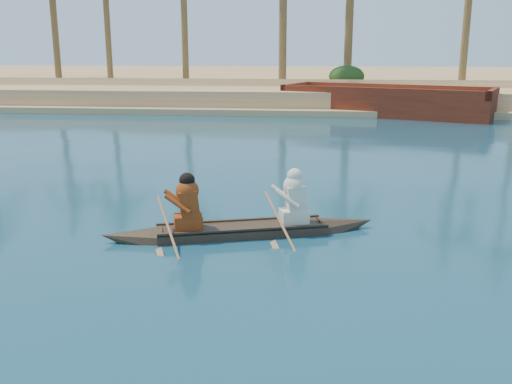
# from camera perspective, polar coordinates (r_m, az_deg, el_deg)

# --- Properties ---
(sandy_embankment) EXTENTS (150.00, 51.00, 1.50)m
(sandy_embankment) POSITION_cam_1_polar(r_m,az_deg,el_deg) (56.99, 12.37, 10.62)
(sandy_embankment) COLOR #DAAF7B
(sandy_embankment) RESTS_ON ground
(shrub_cluster) EXTENTS (100.00, 6.00, 2.40)m
(shrub_cluster) POSITION_cam_1_polar(r_m,az_deg,el_deg) (41.70, 14.49, 10.26)
(shrub_cluster) COLOR #1F3B15
(shrub_cluster) RESTS_ON ground
(canoe) EXTENTS (5.59, 2.38, 1.55)m
(canoe) POSITION_cam_1_polar(r_m,az_deg,el_deg) (11.61, -1.41, -2.93)
(canoe) COLOR #3A2A1F
(canoe) RESTS_ON ground
(barge_mid) EXTENTS (12.22, 7.87, 1.94)m
(barge_mid) POSITION_cam_1_polar(r_m,az_deg,el_deg) (33.91, 12.86, 8.67)
(barge_mid) COLOR maroon
(barge_mid) RESTS_ON ground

